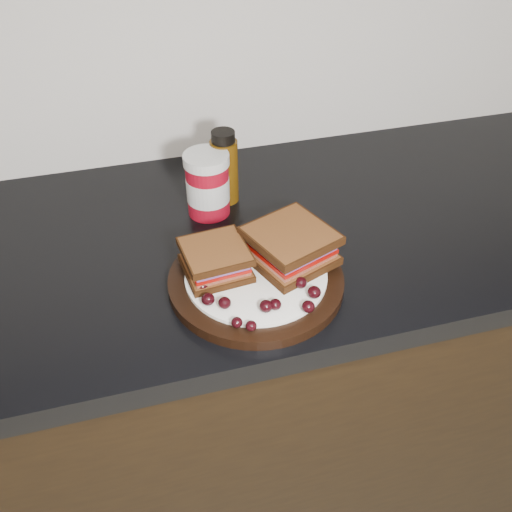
{
  "coord_description": "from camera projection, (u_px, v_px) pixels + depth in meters",
  "views": [
    {
      "loc": [
        0.01,
        0.9,
        1.52
      ],
      "look_at": [
        0.19,
        1.56,
        0.96
      ],
      "focal_mm": 40.0,
      "sensor_mm": 36.0,
      "label": 1
    }
  ],
  "objects": [
    {
      "name": "grape_2",
      "position": [
        237.0,
        322.0,
        0.81
      ],
      "size": [
        0.02,
        0.02,
        0.02
      ],
      "primitive_type": "ellipsoid",
      "color": "black",
      "rests_on": "plate"
    },
    {
      "name": "grape_19",
      "position": [
        204.0,
        277.0,
        0.88
      ],
      "size": [
        0.02,
        0.02,
        0.02
      ],
      "primitive_type": "ellipsoid",
      "color": "black",
      "rests_on": "plate"
    },
    {
      "name": "oil_bottle",
      "position": [
        224.0,
        167.0,
        1.06
      ],
      "size": [
        0.07,
        0.07,
        0.14
      ],
      "primitive_type": "cylinder",
      "rotation": [
        0.0,
        0.0,
        -0.34
      ],
      "color": "#523208",
      "rests_on": "countertop"
    },
    {
      "name": "grape_6",
      "position": [
        308.0,
        307.0,
        0.83
      ],
      "size": [
        0.02,
        0.02,
        0.02
      ],
      "primitive_type": "ellipsoid",
      "color": "black",
      "rests_on": "plate"
    },
    {
      "name": "base_cabinets",
      "position": [
        156.0,
        414.0,
        1.28
      ],
      "size": [
        3.96,
        0.58,
        0.86
      ],
      "primitive_type": "cube",
      "color": "black",
      "rests_on": "ground_plane"
    },
    {
      "name": "plate",
      "position": [
        256.0,
        281.0,
        0.91
      ],
      "size": [
        0.28,
        0.28,
        0.02
      ],
      "primitive_type": "cylinder",
      "color": "black",
      "rests_on": "countertop"
    },
    {
      "name": "grape_18",
      "position": [
        201.0,
        269.0,
        0.9
      ],
      "size": [
        0.02,
        0.02,
        0.02
      ],
      "primitive_type": "ellipsoid",
      "color": "black",
      "rests_on": "plate"
    },
    {
      "name": "grape_10",
      "position": [
        305.0,
        262.0,
        0.91
      ],
      "size": [
        0.02,
        0.02,
        0.02
      ],
      "primitive_type": "ellipsoid",
      "color": "black",
      "rests_on": "plate"
    },
    {
      "name": "grape_17",
      "position": [
        223.0,
        260.0,
        0.91
      ],
      "size": [
        0.02,
        0.02,
        0.02
      ],
      "primitive_type": "ellipsoid",
      "color": "black",
      "rests_on": "plate"
    },
    {
      "name": "grape_8",
      "position": [
        301.0,
        283.0,
        0.87
      ],
      "size": [
        0.02,
        0.02,
        0.02
      ],
      "primitive_type": "ellipsoid",
      "color": "black",
      "rests_on": "plate"
    },
    {
      "name": "grape_3",
      "position": [
        251.0,
        326.0,
        0.8
      ],
      "size": [
        0.02,
        0.02,
        0.02
      ],
      "primitive_type": "ellipsoid",
      "color": "black",
      "rests_on": "plate"
    },
    {
      "name": "grape_7",
      "position": [
        314.0,
        292.0,
        0.85
      ],
      "size": [
        0.02,
        0.02,
        0.02
      ],
      "primitive_type": "ellipsoid",
      "color": "black",
      "rests_on": "plate"
    },
    {
      "name": "condiment_jar",
      "position": [
        208.0,
        184.0,
        1.04
      ],
      "size": [
        0.11,
        0.11,
        0.12
      ],
      "primitive_type": "cylinder",
      "rotation": [
        0.0,
        0.0,
        -0.34
      ],
      "color": "maroon",
      "rests_on": "countertop"
    },
    {
      "name": "grape_9",
      "position": [
        291.0,
        274.0,
        0.89
      ],
      "size": [
        0.02,
        0.02,
        0.02
      ],
      "primitive_type": "ellipsoid",
      "color": "black",
      "rests_on": "plate"
    },
    {
      "name": "grape_14",
      "position": [
        211.0,
        261.0,
        0.91
      ],
      "size": [
        0.02,
        0.02,
        0.01
      ],
      "primitive_type": "ellipsoid",
      "color": "black",
      "rests_on": "plate"
    },
    {
      "name": "sandwich_right",
      "position": [
        290.0,
        246.0,
        0.91
      ],
      "size": [
        0.16,
        0.16,
        0.06
      ],
      "primitive_type": null,
      "rotation": [
        0.0,
        0.0,
        0.37
      ],
      "color": "brown",
      "rests_on": "plate"
    },
    {
      "name": "grape_11",
      "position": [
        295.0,
        258.0,
        0.92
      ],
      "size": [
        0.02,
        0.02,
        0.02
      ],
      "primitive_type": "ellipsoid",
      "color": "black",
      "rests_on": "plate"
    },
    {
      "name": "grape_12",
      "position": [
        293.0,
        249.0,
        0.94
      ],
      "size": [
        0.02,
        0.02,
        0.02
      ],
      "primitive_type": "ellipsoid",
      "color": "black",
      "rests_on": "plate"
    },
    {
      "name": "countertop",
      "position": [
        127.0,
        261.0,
        1.0
      ],
      "size": [
        3.98,
        0.6,
        0.04
      ],
      "primitive_type": "cube",
      "color": "black",
      "rests_on": "base_cabinets"
    },
    {
      "name": "grape_1",
      "position": [
        225.0,
        303.0,
        0.84
      ],
      "size": [
        0.02,
        0.02,
        0.02
      ],
      "primitive_type": "ellipsoid",
      "color": "black",
      "rests_on": "plate"
    },
    {
      "name": "grape_0",
      "position": [
        208.0,
        299.0,
        0.84
      ],
      "size": [
        0.02,
        0.02,
        0.02
      ],
      "primitive_type": "ellipsoid",
      "color": "black",
      "rests_on": "plate"
    },
    {
      "name": "sandwich_left",
      "position": [
        216.0,
        260.0,
        0.89
      ],
      "size": [
        0.11,
        0.11,
        0.05
      ],
      "primitive_type": null,
      "rotation": [
        0.0,
        0.0,
        0.1
      ],
      "color": "brown",
      "rests_on": "plate"
    },
    {
      "name": "grape_15",
      "position": [
        219.0,
        273.0,
        0.89
      ],
      "size": [
        0.02,
        0.02,
        0.02
      ],
      "primitive_type": "ellipsoid",
      "color": "black",
      "rests_on": "plate"
    },
    {
      "name": "grape_5",
      "position": [
        275.0,
        304.0,
        0.84
      ],
      "size": [
        0.02,
        0.02,
        0.02
      ],
      "primitive_type": "ellipsoid",
      "color": "black",
      "rests_on": "plate"
    },
    {
      "name": "grape_16",
      "position": [
        202.0,
        286.0,
        0.87
      ],
      "size": [
        0.02,
        0.02,
        0.02
      ],
      "primitive_type": "ellipsoid",
      "color": "black",
      "rests_on": "plate"
    },
    {
      "name": "grape_4",
      "position": [
        266.0,
        306.0,
        0.83
      ],
      "size": [
        0.02,
        0.02,
        0.02
      ],
      "primitive_type": "ellipsoid",
      "color": "black",
      "rests_on": "plate"
    },
    {
      "name": "grape_13",
      "position": [
        216.0,
        253.0,
        0.93
      ],
      "size": [
        0.02,
        0.02,
        0.02
      ],
      "primitive_type": "ellipsoid",
      "color": "black",
      "rests_on": "plate"
    }
  ]
}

